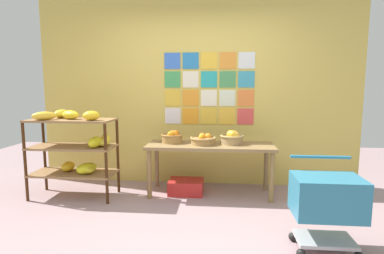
{
  "coord_description": "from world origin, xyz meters",
  "views": [
    {
      "loc": [
        0.34,
        -2.67,
        1.41
      ],
      "look_at": [
        -0.01,
        1.08,
        0.92
      ],
      "focal_mm": 28.4,
      "sensor_mm": 36.0,
      "label": 1
    }
  ],
  "objects_px": {
    "display_table": "(210,151)",
    "fruit_basket_left": "(172,137)",
    "fruit_basket_back_left": "(232,137)",
    "produce_crate_under_table": "(186,187)",
    "banana_shelf_unit": "(78,145)",
    "fruit_basket_right": "(203,140)",
    "shopping_cart": "(327,200)"
  },
  "relations": [
    {
      "from": "display_table",
      "to": "fruit_basket_left",
      "type": "height_order",
      "value": "fruit_basket_left"
    },
    {
      "from": "display_table",
      "to": "fruit_basket_left",
      "type": "distance_m",
      "value": 0.54
    },
    {
      "from": "fruit_basket_back_left",
      "to": "produce_crate_under_table",
      "type": "xyz_separation_m",
      "value": [
        -0.6,
        -0.07,
        -0.67
      ]
    },
    {
      "from": "banana_shelf_unit",
      "to": "produce_crate_under_table",
      "type": "bearing_deg",
      "value": 10.13
    },
    {
      "from": "banana_shelf_unit",
      "to": "fruit_basket_right",
      "type": "xyz_separation_m",
      "value": [
        1.59,
        0.25,
        0.05
      ]
    },
    {
      "from": "display_table",
      "to": "banana_shelf_unit",
      "type": "bearing_deg",
      "value": -171.21
    },
    {
      "from": "display_table",
      "to": "fruit_basket_right",
      "type": "height_order",
      "value": "fruit_basket_right"
    },
    {
      "from": "fruit_basket_left",
      "to": "shopping_cart",
      "type": "xyz_separation_m",
      "value": [
        1.55,
        -1.39,
        -0.29
      ]
    },
    {
      "from": "banana_shelf_unit",
      "to": "fruit_basket_back_left",
      "type": "distance_m",
      "value": 1.99
    },
    {
      "from": "display_table",
      "to": "produce_crate_under_table",
      "type": "xyz_separation_m",
      "value": [
        -0.32,
        -0.02,
        -0.5
      ]
    },
    {
      "from": "fruit_basket_right",
      "to": "shopping_cart",
      "type": "xyz_separation_m",
      "value": [
        1.13,
        -1.32,
        -0.27
      ]
    },
    {
      "from": "display_table",
      "to": "fruit_basket_back_left",
      "type": "bearing_deg",
      "value": 9.65
    },
    {
      "from": "produce_crate_under_table",
      "to": "fruit_basket_left",
      "type": "bearing_deg",
      "value": 156.56
    },
    {
      "from": "display_table",
      "to": "shopping_cart",
      "type": "xyz_separation_m",
      "value": [
        1.04,
        -1.33,
        -0.13
      ]
    },
    {
      "from": "produce_crate_under_table",
      "to": "shopping_cart",
      "type": "height_order",
      "value": "shopping_cart"
    },
    {
      "from": "shopping_cart",
      "to": "banana_shelf_unit",
      "type": "bearing_deg",
      "value": 153.3
    },
    {
      "from": "banana_shelf_unit",
      "to": "fruit_basket_back_left",
      "type": "xyz_separation_m",
      "value": [
        1.96,
        0.31,
        0.07
      ]
    },
    {
      "from": "fruit_basket_left",
      "to": "fruit_basket_back_left",
      "type": "relative_size",
      "value": 0.94
    },
    {
      "from": "fruit_basket_back_left",
      "to": "produce_crate_under_table",
      "type": "distance_m",
      "value": 0.9
    },
    {
      "from": "banana_shelf_unit",
      "to": "shopping_cart",
      "type": "height_order",
      "value": "banana_shelf_unit"
    },
    {
      "from": "display_table",
      "to": "fruit_basket_right",
      "type": "bearing_deg",
      "value": -173.79
    },
    {
      "from": "fruit_basket_right",
      "to": "shopping_cart",
      "type": "relative_size",
      "value": 0.43
    },
    {
      "from": "banana_shelf_unit",
      "to": "produce_crate_under_table",
      "type": "height_order",
      "value": "banana_shelf_unit"
    },
    {
      "from": "banana_shelf_unit",
      "to": "fruit_basket_right",
      "type": "bearing_deg",
      "value": 8.94
    },
    {
      "from": "fruit_basket_left",
      "to": "fruit_basket_back_left",
      "type": "xyz_separation_m",
      "value": [
        0.79,
        -0.02,
        0.01
      ]
    },
    {
      "from": "banana_shelf_unit",
      "to": "shopping_cart",
      "type": "bearing_deg",
      "value": -21.45
    },
    {
      "from": "banana_shelf_unit",
      "to": "shopping_cart",
      "type": "xyz_separation_m",
      "value": [
        2.72,
        -1.07,
        -0.23
      ]
    },
    {
      "from": "fruit_basket_right",
      "to": "banana_shelf_unit",
      "type": "bearing_deg",
      "value": -171.06
    },
    {
      "from": "display_table",
      "to": "produce_crate_under_table",
      "type": "height_order",
      "value": "display_table"
    },
    {
      "from": "fruit_basket_right",
      "to": "produce_crate_under_table",
      "type": "relative_size",
      "value": 0.75
    },
    {
      "from": "banana_shelf_unit",
      "to": "fruit_basket_left",
      "type": "xyz_separation_m",
      "value": [
        1.17,
        0.33,
        0.06
      ]
    },
    {
      "from": "display_table",
      "to": "fruit_basket_back_left",
      "type": "relative_size",
      "value": 5.25
    }
  ]
}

